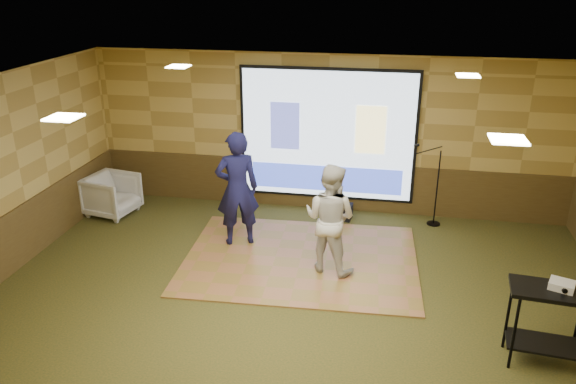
% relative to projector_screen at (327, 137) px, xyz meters
% --- Properties ---
extents(ground, '(9.00, 9.00, 0.00)m').
position_rel_projector_screen_xyz_m(ground, '(0.00, -3.44, -1.47)').
color(ground, '#293217').
rests_on(ground, ground).
extents(room_shell, '(9.04, 7.04, 3.02)m').
position_rel_projector_screen_xyz_m(room_shell, '(0.00, -3.44, 0.62)').
color(room_shell, tan).
rests_on(room_shell, ground).
extents(wainscot_back, '(9.00, 0.04, 0.95)m').
position_rel_projector_screen_xyz_m(wainscot_back, '(0.00, 0.04, -1.00)').
color(wainscot_back, '#4A3618').
rests_on(wainscot_back, ground).
extents(wainscot_left, '(0.04, 7.00, 0.95)m').
position_rel_projector_screen_xyz_m(wainscot_left, '(-4.48, -3.44, -1.00)').
color(wainscot_left, '#4A3618').
rests_on(wainscot_left, ground).
extents(projector_screen, '(3.32, 0.06, 2.52)m').
position_rel_projector_screen_xyz_m(projector_screen, '(0.00, 0.00, 0.00)').
color(projector_screen, black).
rests_on(projector_screen, room_shell).
extents(downlight_nw, '(0.32, 0.32, 0.02)m').
position_rel_projector_screen_xyz_m(downlight_nw, '(-2.20, -1.64, 1.50)').
color(downlight_nw, '#FFEFBF').
rests_on(downlight_nw, room_shell).
extents(downlight_ne, '(0.32, 0.32, 0.02)m').
position_rel_projector_screen_xyz_m(downlight_ne, '(2.20, -1.64, 1.50)').
color(downlight_ne, '#FFEFBF').
rests_on(downlight_ne, room_shell).
extents(downlight_sw, '(0.32, 0.32, 0.02)m').
position_rel_projector_screen_xyz_m(downlight_sw, '(-2.20, -4.94, 1.50)').
color(downlight_sw, '#FFEFBF').
rests_on(downlight_sw, room_shell).
extents(downlight_se, '(0.32, 0.32, 0.02)m').
position_rel_projector_screen_xyz_m(downlight_se, '(2.20, -4.94, 1.50)').
color(downlight_se, '#FFEFBF').
rests_on(downlight_se, room_shell).
extents(dance_floor, '(3.85, 3.00, 0.03)m').
position_rel_projector_screen_xyz_m(dance_floor, '(-0.14, -2.14, -1.46)').
color(dance_floor, '#9A6138').
rests_on(dance_floor, ground).
extents(player_left, '(0.84, 0.71, 1.97)m').
position_rel_projector_screen_xyz_m(player_left, '(-1.28, -1.76, -0.47)').
color(player_left, '#161644').
rests_on(player_left, dance_floor).
extents(player_right, '(1.01, 0.90, 1.73)m').
position_rel_projector_screen_xyz_m(player_right, '(0.34, -2.39, -0.59)').
color(player_right, beige).
rests_on(player_right, dance_floor).
extents(av_table, '(0.95, 0.50, 1.00)m').
position_rel_projector_screen_xyz_m(av_table, '(3.12, -4.11, -0.77)').
color(av_table, black).
rests_on(av_table, ground).
extents(projector, '(0.33, 0.31, 0.09)m').
position_rel_projector_screen_xyz_m(projector, '(3.20, -4.07, -0.43)').
color(projector, white).
rests_on(projector, av_table).
extents(mic_stand, '(0.60, 0.25, 1.54)m').
position_rel_projector_screen_xyz_m(mic_stand, '(2.00, -0.34, -0.98)').
color(mic_stand, black).
rests_on(mic_stand, ground).
extents(banquet_chair, '(1.01, 0.99, 0.78)m').
position_rel_projector_screen_xyz_m(banquet_chair, '(-3.98, -0.98, -1.08)').
color(banquet_chair, gray).
rests_on(banquet_chair, ground).
extents(duffel_bag, '(0.50, 0.36, 0.29)m').
position_rel_projector_screen_xyz_m(duffel_bag, '(0.31, -0.39, -1.33)').
color(duffel_bag, black).
rests_on(duffel_bag, ground).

